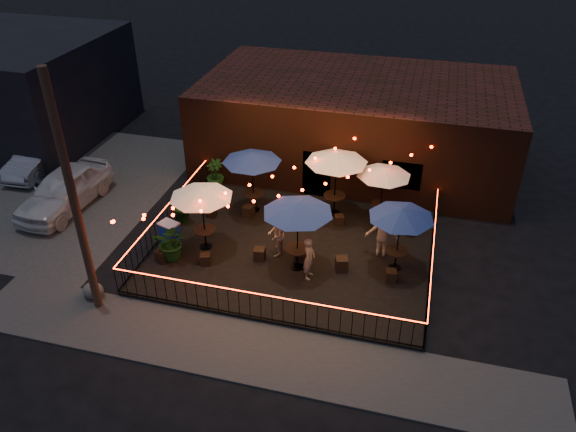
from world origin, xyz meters
name	(u,v)px	position (x,y,z in m)	size (l,w,h in m)	color
ground	(278,284)	(0.00, 0.00, 0.00)	(110.00, 110.00, 0.00)	black
patio	(293,249)	(0.00, 2.00, 0.07)	(10.00, 8.00, 0.15)	black
sidewalk	(249,351)	(0.00, -3.25, 0.03)	(18.00, 2.50, 0.05)	#3A3835
parking_lot	(46,185)	(-12.00, 4.00, 0.01)	(11.00, 12.00, 0.02)	#3A3835
brick_building	(356,122)	(1.00, 9.99, 2.00)	(14.00, 8.00, 4.00)	#34190E
utility_pole	(74,202)	(-5.40, -2.60, 4.00)	(0.26, 0.26, 8.00)	#382116
fence_front	(261,307)	(0.00, -2.00, 0.66)	(10.00, 0.04, 1.04)	black
fence_left	(168,218)	(-5.00, 2.00, 0.66)	(0.04, 8.00, 1.04)	black
fence_right	(432,257)	(5.00, 2.00, 0.66)	(0.04, 8.00, 1.04)	black
festoon_lights	(263,193)	(-1.01, 1.70, 2.52)	(10.02, 8.72, 1.32)	#FF1600
cafe_table_0	(201,194)	(-3.15, 1.23, 2.45)	(2.58, 2.58, 2.52)	black
cafe_table_1	(252,158)	(-2.23, 4.19, 2.53)	(3.11, 3.11, 2.60)	black
cafe_table_2	(298,209)	(0.44, 0.90, 2.59)	(2.63, 2.63, 2.68)	black
cafe_table_3	(337,159)	(1.01, 4.80, 2.63)	(3.06, 3.06, 2.72)	black
cafe_table_4	(402,214)	(3.80, 1.74, 2.41)	(2.68, 2.68, 2.48)	black
cafe_table_5	(384,172)	(2.87, 4.80, 2.28)	(2.69, 2.69, 2.33)	black
bistro_chair_0	(162,255)	(-4.35, 0.03, 0.38)	(0.39, 0.39, 0.46)	black
bistro_chair_1	(205,259)	(-2.78, 0.25, 0.35)	(0.34, 0.34, 0.41)	black
bistro_chair_2	(211,211)	(-3.75, 3.31, 0.37)	(0.37, 0.37, 0.44)	black
bistro_chair_3	(248,211)	(-2.29, 3.68, 0.39)	(0.40, 0.40, 0.47)	black
bistro_chair_4	(260,254)	(-0.98, 1.00, 0.38)	(0.39, 0.39, 0.46)	black
bistro_chair_5	(300,255)	(0.44, 1.29, 0.39)	(0.40, 0.40, 0.48)	black
bistro_chair_6	(296,211)	(-0.40, 4.13, 0.40)	(0.43, 0.43, 0.50)	black
bistro_chair_7	(339,220)	(1.37, 4.02, 0.35)	(0.34, 0.34, 0.40)	black
bistro_chair_8	(342,264)	(1.98, 1.17, 0.40)	(0.42, 0.42, 0.50)	black
bistro_chair_9	(391,276)	(3.72, 1.00, 0.36)	(0.36, 0.36, 0.42)	black
bistro_chair_10	(379,222)	(2.91, 4.18, 0.39)	(0.40, 0.40, 0.48)	black
bistro_chair_11	(410,230)	(4.15, 3.99, 0.35)	(0.34, 0.34, 0.40)	black
patron_a	(309,259)	(0.96, 0.48, 0.94)	(0.57, 0.38, 1.57)	tan
patron_b	(276,235)	(-0.50, 1.47, 1.00)	(0.82, 0.64, 1.69)	#E3A58F
patron_c	(383,232)	(3.21, 2.46, 1.13)	(1.27, 0.73, 1.96)	#DBAA95
potted_shrub_a	(172,242)	(-4.03, 0.29, 0.84)	(1.24, 1.07, 1.38)	#163811
potted_shrub_b	(184,206)	(-4.60, 2.65, 0.86)	(0.78, 0.63, 1.41)	#11390F
potted_shrub_c	(215,174)	(-4.40, 5.50, 0.83)	(0.76, 0.76, 1.36)	#0B380C
cooler	(170,234)	(-4.49, 1.06, 0.63)	(0.85, 0.72, 0.95)	#1034A9
boulder	(93,291)	(-5.75, -2.27, 0.31)	(0.80, 0.68, 0.62)	#42423D
car_white	(64,190)	(-9.95, 2.65, 0.83)	(1.95, 4.84, 1.65)	silver
car_silver	(38,157)	(-13.08, 5.24, 0.69)	(1.46, 4.18, 1.38)	#AAA9B3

